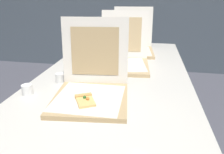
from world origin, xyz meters
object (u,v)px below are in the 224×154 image
Objects in this scene: pizza_box_back at (132,46)px; cup_white_mid at (75,68)px; cup_white_far at (88,56)px; table at (113,83)px; cup_white_near_center at (60,78)px; pizza_box_front at (91,88)px; pizza_box_middle at (123,58)px; cup_white_near_left at (27,90)px.

pizza_box_back reaches higher than cup_white_mid.
cup_white_mid is 1.00× the size of cup_white_far.
cup_white_near_center is at bearing -154.51° from table.
pizza_box_back is at bearing 76.18° from pizza_box_front.
pizza_box_back reaches higher than pizza_box_middle.
pizza_box_front is 0.66m from cup_white_far.
pizza_box_middle is 0.40m from pizza_box_back.
pizza_box_middle is 1.02× the size of pizza_box_back.
cup_white_near_left is at bearing -101.56° from cup_white_far.
pizza_box_back is 0.68m from cup_white_mid.
pizza_box_middle is (0.09, 0.53, -0.00)m from pizza_box_front.
cup_white_far is at bearing 78.44° from cup_white_near_left.
cup_white_near_left and cup_white_near_center have the same top height.
pizza_box_middle is at bearing 73.95° from pizza_box_front.
cup_white_far is at bearing 127.59° from table.
table is 0.52m from cup_white_near_left.
cup_white_mid is (0.03, 0.18, 0.00)m from cup_white_near_center.
cup_white_near_left is at bearing 178.76° from pizza_box_front.
cup_white_far is (0.03, 0.48, 0.00)m from cup_white_near_center.
cup_white_near_left is at bearing -119.25° from cup_white_near_center.
pizza_box_back is 0.85m from cup_white_near_center.
cup_white_far is at bearing 155.19° from pizza_box_middle.
cup_white_near_center is 1.00× the size of cup_white_mid.
cup_white_mid is at bearing -152.05° from pizza_box_middle.
pizza_box_middle is at bearing 48.71° from cup_white_near_center.
pizza_box_middle reaches higher than cup_white_near_left.
pizza_box_front is 7.93× the size of cup_white_mid.
pizza_box_back is 8.39× the size of cup_white_mid.
pizza_box_front is at bearing -72.40° from cup_white_far.
cup_white_near_left is (-0.40, -0.32, 0.07)m from table.
cup_white_near_left is 1.00× the size of cup_white_mid.
table is 36.63× the size of cup_white_far.
pizza_box_front is (-0.06, -0.29, 0.10)m from table.
cup_white_near_center is 1.00× the size of cup_white_far.
cup_white_near_left is at bearing -132.36° from pizza_box_middle.
pizza_box_front is at bearing -101.41° from table.
cup_white_mid and cup_white_far have the same top height.
cup_white_near_left is 0.39m from cup_white_mid.
pizza_box_front is 0.39m from cup_white_mid.
pizza_box_middle is 8.59× the size of cup_white_near_center.
cup_white_far is at bearing 86.13° from cup_white_near_center.
pizza_box_front is at bearing -102.77° from pizza_box_back.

